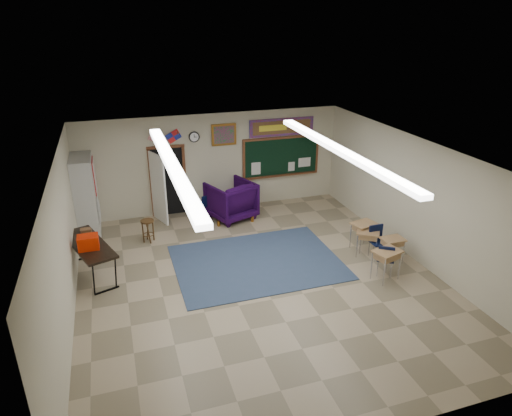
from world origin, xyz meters
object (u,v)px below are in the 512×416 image
object	(u,v)px
wingback_armchair	(231,200)
wooden_stool	(148,231)
student_desk_front_right	(363,234)
folding_table	(91,258)
student_desk_front_left	(367,242)

from	to	relation	value
wingback_armchair	wooden_stool	world-z (taller)	wingback_armchair
wingback_armchair	wooden_stool	xyz separation A→B (m)	(-2.53, -0.85, -0.24)
wingback_armchair	student_desk_front_right	xyz separation A→B (m)	(2.73, -2.98, -0.16)
student_desk_front_right	folding_table	world-z (taller)	folding_table
student_desk_front_left	wooden_stool	size ratio (longest dim) A/B	1.11
wooden_stool	student_desk_front_left	bearing A→B (deg)	-25.79
wingback_armchair	folding_table	distance (m)	4.54
student_desk_front_left	wingback_armchair	bearing A→B (deg)	161.81
wingback_armchair	student_desk_front_left	xyz separation A→B (m)	(2.63, -3.35, -0.19)
student_desk_front_left	folding_table	distance (m)	6.69
wingback_armchair	wooden_stool	bearing A→B (deg)	-1.59
student_desk_front_right	wooden_stool	distance (m)	5.67
wingback_armchair	folding_table	world-z (taller)	folding_table
folding_table	student_desk_front_right	bearing A→B (deg)	-25.75
folding_table	wooden_stool	world-z (taller)	folding_table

